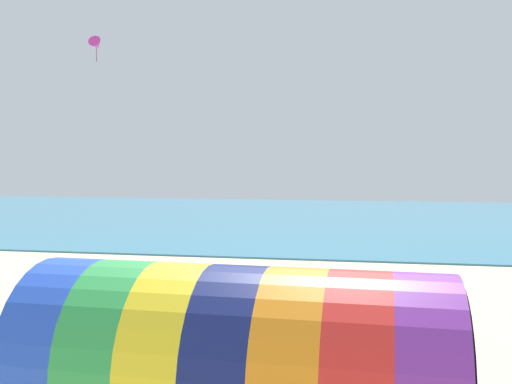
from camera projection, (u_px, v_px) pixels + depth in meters
sea at (336, 219)px, 50.39m from camera, size 120.00×40.00×0.10m
giant_inflatable_tube at (239, 365)px, 10.58m from camera, size 7.98×4.00×3.68m
kite_magenta_delta at (96, 45)px, 27.66m from camera, size 0.68×0.86×1.22m
bystander_near_water at (60, 285)px, 21.47m from camera, size 0.42×0.40×1.61m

